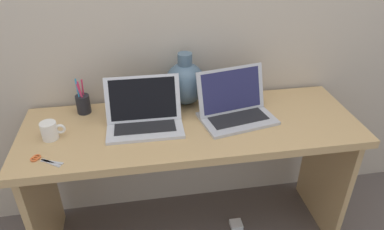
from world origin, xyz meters
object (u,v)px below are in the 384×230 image
object	(u,v)px
coffee_mug	(50,131)
scissors	(41,160)
laptop_right	(234,105)
power_brick	(236,225)
green_vase	(185,83)
laptop_left	(144,114)
pen_cup	(83,103)

from	to	relation	value
coffee_mug	scissors	size ratio (longest dim) A/B	0.77
laptop_right	power_brick	distance (m)	0.80
power_brick	green_vase	bearing A→B (deg)	139.27
scissors	power_brick	world-z (taller)	scissors
green_vase	coffee_mug	xyz separation A→B (m)	(-0.64, -0.23, -0.07)
laptop_left	scissors	distance (m)	0.49
laptop_left	green_vase	bearing A→B (deg)	39.37
green_vase	coffee_mug	distance (m)	0.69
laptop_left	laptop_right	size ratio (longest dim) A/B	0.92
pen_cup	power_brick	xyz separation A→B (m)	(0.78, -0.21, -0.79)
coffee_mug	pen_cup	size ratio (longest dim) A/B	0.59
laptop_left	green_vase	distance (m)	0.29
laptop_right	scissors	size ratio (longest dim) A/B	2.77
green_vase	power_brick	xyz separation A→B (m)	(0.26, -0.23, -0.85)
laptop_left	scissors	xyz separation A→B (m)	(-0.44, -0.21, -0.06)
green_vase	power_brick	distance (m)	0.92
laptop_left	pen_cup	distance (m)	0.34
laptop_left	coffee_mug	bearing A→B (deg)	-173.31
green_vase	laptop_left	bearing A→B (deg)	-140.63
green_vase	scissors	world-z (taller)	green_vase
laptop_left	coffee_mug	size ratio (longest dim) A/B	3.28
coffee_mug	green_vase	bearing A→B (deg)	19.85
scissors	coffee_mug	bearing A→B (deg)	84.36
green_vase	coffee_mug	size ratio (longest dim) A/B	2.54
pen_cup	laptop_left	bearing A→B (deg)	-28.82
laptop_right	green_vase	xyz separation A→B (m)	(-0.22, 0.18, 0.05)
power_brick	laptop_right	bearing A→B (deg)	135.39
coffee_mug	laptop_left	bearing A→B (deg)	6.69
laptop_right	power_brick	bearing A→B (deg)	-44.61
pen_cup	scissors	world-z (taller)	pen_cup
laptop_right	pen_cup	world-z (taller)	laptop_right
pen_cup	scissors	size ratio (longest dim) A/B	1.32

